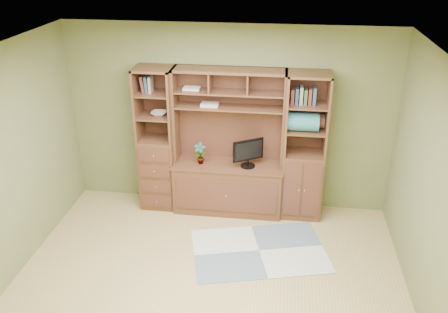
# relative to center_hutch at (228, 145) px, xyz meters

# --- Properties ---
(room) EXTENTS (4.60, 4.10, 2.64)m
(room) POSITION_rel_center_hutch_xyz_m (-0.03, -1.73, 0.28)
(room) COLOR tan
(room) RESTS_ON ground
(center_hutch) EXTENTS (1.54, 0.53, 2.05)m
(center_hutch) POSITION_rel_center_hutch_xyz_m (0.00, 0.00, 0.00)
(center_hutch) COLOR #55311D
(center_hutch) RESTS_ON ground
(left_tower) EXTENTS (0.50, 0.45, 2.05)m
(left_tower) POSITION_rel_center_hutch_xyz_m (-1.00, 0.04, 0.00)
(left_tower) COLOR #55311D
(left_tower) RESTS_ON ground
(right_tower) EXTENTS (0.55, 0.45, 2.05)m
(right_tower) POSITION_rel_center_hutch_xyz_m (1.02, 0.04, 0.00)
(right_tower) COLOR #55311D
(right_tower) RESTS_ON ground
(rug) EXTENTS (1.87, 1.48, 0.01)m
(rug) POSITION_rel_center_hutch_xyz_m (0.51, -0.94, -1.02)
(rug) COLOR #989D9D
(rug) RESTS_ON ground
(monitor) EXTENTS (0.48, 0.40, 0.54)m
(monitor) POSITION_rel_center_hutch_xyz_m (0.28, -0.03, -0.02)
(monitor) COLOR black
(monitor) RESTS_ON center_hutch
(orchid) EXTENTS (0.16, 0.11, 0.31)m
(orchid) POSITION_rel_center_hutch_xyz_m (-0.39, -0.03, -0.14)
(orchid) COLOR #B6593D
(orchid) RESTS_ON center_hutch
(magazines) EXTENTS (0.23, 0.17, 0.04)m
(magazines) POSITION_rel_center_hutch_xyz_m (-0.26, 0.09, 0.53)
(magazines) COLOR beige
(magazines) RESTS_ON center_hutch
(bowl) EXTENTS (0.21, 0.21, 0.05)m
(bowl) POSITION_rel_center_hutch_xyz_m (-0.95, 0.04, 0.39)
(bowl) COLOR beige
(bowl) RESTS_ON left_tower
(blanket_teal) EXTENTS (0.42, 0.24, 0.24)m
(blanket_teal) POSITION_rel_center_hutch_xyz_m (0.97, -0.01, 0.39)
(blanket_teal) COLOR #2D7277
(blanket_teal) RESTS_ON right_tower
(blanket_red) EXTENTS (0.35, 0.20, 0.20)m
(blanket_red) POSITION_rel_center_hutch_xyz_m (1.09, 0.12, 0.36)
(blanket_red) COLOR brown
(blanket_red) RESTS_ON right_tower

